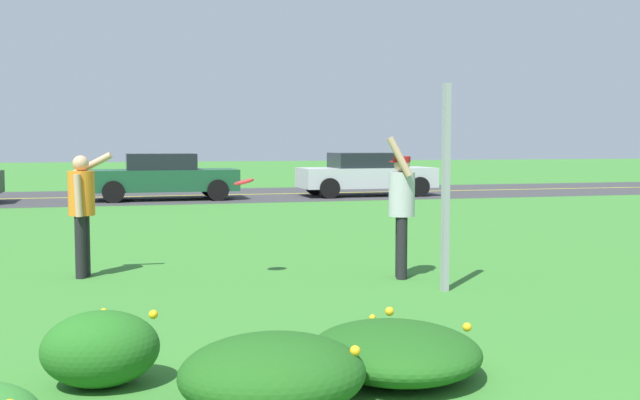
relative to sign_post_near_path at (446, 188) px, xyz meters
name	(u,v)px	position (x,y,z in m)	size (l,w,h in m)	color
ground_plane	(189,243)	(-2.52, 5.24, -1.24)	(120.00, 120.00, 0.00)	#387A2D
highway_strip	(152,196)	(-2.52, 17.46, -1.23)	(120.00, 7.34, 0.01)	#38383A
highway_center_stripe	(152,196)	(-2.52, 17.46, -1.23)	(120.00, 0.16, 0.00)	yellow
daylily_clump_front_center	(273,374)	(-2.84, -3.47, -0.98)	(1.25, 1.07, 0.51)	#1E5619
daylily_clump_mid_left	(395,351)	(-1.78, -2.95, -1.05)	(1.29, 1.41, 0.44)	#1E5619
daylily_clump_near_camera	(101,349)	(-3.94, -2.60, -0.96)	(0.85, 0.71, 0.55)	#23661E
sign_post_near_path	(446,188)	(0.00, 0.00, 0.00)	(0.07, 0.10, 2.48)	#93969B
person_thrower_orange_shirt	(82,204)	(-4.21, 2.13, -0.27)	(0.59, 0.53, 1.66)	orange
person_catcher_red_cap_gray_shirt	(401,204)	(-0.18, 0.95, -0.26)	(0.45, 0.52, 1.86)	#B2B2B7
frisbee_red	(244,182)	(-2.17, 1.49, 0.03)	(0.26, 0.26, 0.09)	red
car_dark_green_center_right	(163,176)	(-2.25, 15.80, -0.50)	(4.50, 2.00, 1.45)	#194C2D
car_silver_rightmost	(366,174)	(4.43, 15.80, -0.50)	(4.50, 2.00, 1.45)	#B7BABF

